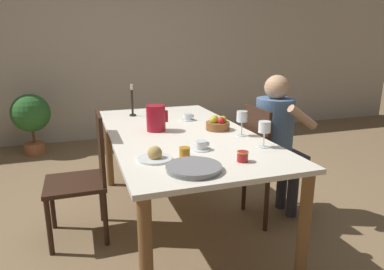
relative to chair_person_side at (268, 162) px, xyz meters
name	(u,v)px	position (x,y,z in m)	size (l,w,h in m)	color
ground_plane	(180,222)	(-0.70, 0.14, -0.49)	(20.00, 20.00, 0.00)	#7F6647
wall_back	(124,50)	(-0.70, 2.96, 0.81)	(10.00, 0.06, 2.60)	beige
dining_table	(179,142)	(-0.70, 0.14, 0.19)	(1.03, 2.02, 0.76)	silver
chair_person_side	(268,162)	(0.00, 0.00, 0.00)	(0.42, 0.42, 0.93)	#331E14
chair_opposite	(85,174)	(-1.39, 0.19, 0.00)	(0.42, 0.42, 0.93)	#331E14
person_seated	(278,135)	(0.09, 0.03, 0.20)	(0.39, 0.41, 1.17)	#33333D
red_pitcher	(156,118)	(-0.86, 0.22, 0.37)	(0.17, 0.14, 0.20)	#A31423
wine_glass_water	(242,118)	(-0.31, -0.12, 0.41)	(0.08, 0.08, 0.18)	white
wine_glass_juice	(264,128)	(-0.30, -0.41, 0.40)	(0.08, 0.08, 0.17)	white
teacup_near_person	(201,146)	(-0.70, -0.34, 0.30)	(0.13, 0.13, 0.06)	silver
teacup_across	(188,118)	(-0.52, 0.49, 0.30)	(0.13, 0.13, 0.06)	silver
serving_tray	(194,168)	(-0.86, -0.67, 0.29)	(0.30, 0.30, 0.03)	gray
bread_plate	(155,156)	(-1.01, -0.43, 0.30)	(0.20, 0.20, 0.08)	silver
jam_jar_amber	(243,156)	(-0.55, -0.62, 0.31)	(0.07, 0.07, 0.06)	#A81E1E
jam_jar_red	(185,152)	(-0.84, -0.44, 0.31)	(0.07, 0.07, 0.06)	#C67A1E
fruit_bowl	(218,124)	(-0.40, 0.10, 0.32)	(0.18, 0.18, 0.11)	brown
candlestick_tall	(132,104)	(-0.94, 0.82, 0.38)	(0.06, 0.06, 0.29)	black
potted_plant	(31,116)	(-1.99, 2.45, 0.02)	(0.48, 0.48, 0.79)	#A8603D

